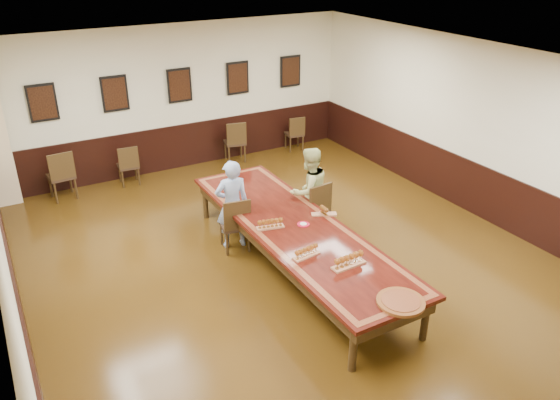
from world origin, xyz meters
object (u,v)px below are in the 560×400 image
spare_chair_a (61,174)px  chair_man (234,223)px  chair_woman (312,207)px  spare_chair_d (294,133)px  person_woman (309,191)px  spare_chair_b (128,164)px  person_man (232,205)px  carved_platter (401,302)px  spare_chair_c (235,141)px  conference_table (296,234)px

spare_chair_a → chair_man: bearing=116.7°
chair_man → chair_woman: 1.44m
spare_chair_d → person_woman: 4.21m
spare_chair_b → spare_chair_d: bearing=-174.6°
spare_chair_d → chair_man: bearing=57.2°
person_man → carved_platter: size_ratio=2.28×
spare_chair_b → spare_chair_c: spare_chair_c is taller
spare_chair_b → carved_platter: bearing=106.8°
chair_man → conference_table: bearing=128.8°
chair_woman → conference_table: bearing=38.3°
spare_chair_b → carved_platter: 7.10m
spare_chair_c → carved_platter: (-1.05, -7.03, 0.28)m
chair_man → carved_platter: (0.69, -3.35, 0.28)m
chair_woman → conference_table: chair_woman is taller
spare_chair_a → spare_chair_d: size_ratio=1.19×
spare_chair_d → chair_woman: bearing=73.2°
chair_man → person_man: 0.31m
spare_chair_b → carved_platter: size_ratio=1.29×
chair_man → spare_chair_b: bearing=-67.7°
person_man → conference_table: person_man is taller
carved_platter → spare_chair_b: bearing=102.3°
person_man → spare_chair_a: bearing=-48.0°
spare_chair_a → spare_chair_d: bearing=176.2°
chair_man → carved_platter: 3.43m
chair_man → spare_chair_d: 4.95m
person_woman → spare_chair_a: bearing=-51.5°
chair_man → spare_chair_d: bearing=-123.2°
spare_chair_b → person_woman: person_woman is taller
spare_chair_c → spare_chair_d: bearing=-169.8°
chair_woman → spare_chair_d: size_ratio=1.16×
person_woman → conference_table: size_ratio=0.32×
person_woman → chair_man: bearing=-9.5°
person_man → spare_chair_d: bearing=-123.8°
chair_woman → spare_chair_b: (-2.25, 3.76, -0.06)m
chair_man → spare_chair_c: 4.07m
spare_chair_c → carved_platter: 7.11m
spare_chair_a → spare_chair_b: (1.36, 0.05, -0.07)m
conference_table → spare_chair_d: bearing=59.3°
chair_woman → person_woman: (-0.01, 0.11, 0.29)m
chair_man → spare_chair_b: 3.67m
spare_chair_d → person_woman: size_ratio=0.55×
spare_chair_c → spare_chair_d: (1.61, -0.04, -0.06)m
chair_man → spare_chair_a: 4.15m
spare_chair_c → spare_chair_d: 1.61m
carved_platter → spare_chair_a: bearing=112.6°
spare_chair_c → conference_table: size_ratio=0.20×
spare_chair_d → person_man: (-3.33, -3.54, 0.35)m
carved_platter → spare_chair_d: bearing=69.2°
person_woman → carved_platter: (-0.73, -3.27, -0.02)m
spare_chair_d → carved_platter: size_ratio=1.27×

